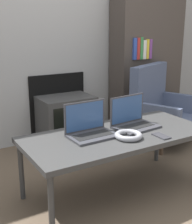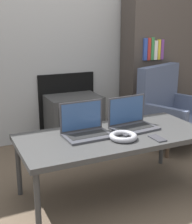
{
  "view_description": "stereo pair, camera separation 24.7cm",
  "coord_description": "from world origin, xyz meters",
  "px_view_note": "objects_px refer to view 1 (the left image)",
  "views": [
    {
      "loc": [
        -1.22,
        -1.42,
        1.23
      ],
      "look_at": [
        0.0,
        0.62,
        0.56
      ],
      "focal_mm": 50.0,
      "sensor_mm": 36.0,
      "label": 1
    },
    {
      "loc": [
        -1.0,
        -1.54,
        1.23
      ],
      "look_at": [
        0.0,
        0.62,
        0.56
      ],
      "focal_mm": 50.0,
      "sensor_mm": 36.0,
      "label": 2
    }
  ],
  "objects_px": {
    "headphones": "(128,135)",
    "tv": "(66,121)",
    "laptop_left": "(90,128)",
    "armchair": "(159,105)",
    "laptop_right": "(133,120)",
    "phone": "(161,136)"
  },
  "relations": [
    {
      "from": "phone",
      "to": "tv",
      "type": "bearing_deg",
      "value": 95.21
    },
    {
      "from": "headphones",
      "to": "phone",
      "type": "distance_m",
      "value": 0.24
    },
    {
      "from": "laptop_right",
      "to": "tv",
      "type": "bearing_deg",
      "value": 88.82
    },
    {
      "from": "laptop_left",
      "to": "phone",
      "type": "bearing_deg",
      "value": -35.19
    },
    {
      "from": "headphones",
      "to": "tv",
      "type": "relative_size",
      "value": 0.35
    },
    {
      "from": "laptop_left",
      "to": "tv",
      "type": "xyz_separation_m",
      "value": [
        0.3,
        1.02,
        -0.27
      ]
    },
    {
      "from": "laptop_right",
      "to": "tv",
      "type": "height_order",
      "value": "laptop_right"
    },
    {
      "from": "laptop_right",
      "to": "tv",
      "type": "relative_size",
      "value": 0.64
    },
    {
      "from": "laptop_left",
      "to": "armchair",
      "type": "bearing_deg",
      "value": 25.33
    },
    {
      "from": "headphones",
      "to": "phone",
      "type": "bearing_deg",
      "value": -23.66
    },
    {
      "from": "headphones",
      "to": "tv",
      "type": "height_order",
      "value": "tv"
    },
    {
      "from": "laptop_left",
      "to": "tv",
      "type": "height_order",
      "value": "laptop_left"
    },
    {
      "from": "laptop_left",
      "to": "phone",
      "type": "xyz_separation_m",
      "value": [
        0.42,
        -0.28,
        -0.05
      ]
    },
    {
      "from": "laptop_left",
      "to": "laptop_right",
      "type": "distance_m",
      "value": 0.38
    },
    {
      "from": "laptop_right",
      "to": "headphones",
      "type": "bearing_deg",
      "value": -139.34
    },
    {
      "from": "laptop_left",
      "to": "tv",
      "type": "distance_m",
      "value": 1.09
    },
    {
      "from": "laptop_right",
      "to": "headphones",
      "type": "distance_m",
      "value": 0.26
    },
    {
      "from": "headphones",
      "to": "armchair",
      "type": "xyz_separation_m",
      "value": [
        1.0,
        0.79,
        -0.09
      ]
    },
    {
      "from": "tv",
      "to": "laptop_right",
      "type": "bearing_deg",
      "value": -85.63
    },
    {
      "from": "tv",
      "to": "armchair",
      "type": "relative_size",
      "value": 0.66
    },
    {
      "from": "laptop_left",
      "to": "armchair",
      "type": "distance_m",
      "value": 1.35
    },
    {
      "from": "laptop_left",
      "to": "headphones",
      "type": "relative_size",
      "value": 1.74
    }
  ]
}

